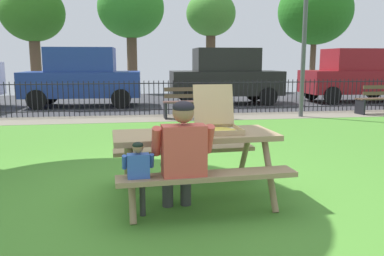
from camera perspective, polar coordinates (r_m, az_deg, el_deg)
name	(u,v)px	position (r m, az deg, el deg)	size (l,w,h in m)	color
ground	(140,163)	(6.27, -7.43, -5.00)	(28.00, 10.93, 0.02)	#4B8B2F
cobblestone_walkway	(135,119)	(10.95, -8.12, 1.33)	(28.00, 1.40, 0.01)	gray
street_asphalt	(133,102)	(15.27, -8.37, 3.67)	(28.00, 7.31, 0.01)	#38383D
picnic_table_foreground	(195,148)	(4.50, 0.38, -2.83)	(1.88, 1.58, 0.79)	#997D59
pizza_box_open	(217,123)	(4.56, 3.59, 0.79)	(0.49, 0.56, 0.52)	tan
adult_at_table	(182,154)	(3.96, -1.44, -3.68)	(0.62, 0.61, 1.19)	#3A3A3A
child_at_table	(138,173)	(3.91, -7.72, -6.33)	(0.31, 0.30, 0.81)	#373737
iron_fence_streetside	(134,98)	(11.58, -8.23, 4.31)	(23.15, 0.03, 0.99)	black
park_bench_center	(193,103)	(10.89, 0.14, 3.61)	(1.61, 0.51, 0.85)	brown
park_bench_right	(384,100)	(13.05, 25.71, 3.67)	(1.62, 0.56, 0.85)	brown
lamp_post_walkway	(305,20)	(11.57, 15.86, 14.68)	(0.28, 0.28, 4.38)	#4C4C51
parked_car_left	(82,77)	(14.15, -15.40, 7.09)	(3.96, 1.94, 1.98)	navy
parked_car_center	(226,76)	(14.47, 4.83, 7.45)	(3.93, 1.88, 1.98)	black
parked_car_right	(356,75)	(16.41, 22.34, 7.03)	(3.92, 1.87, 1.98)	maroon
far_tree_midleft	(33,14)	(21.17, -21.81, 14.87)	(3.02, 3.02, 5.15)	brown
far_tree_center	(131,9)	(20.73, -8.72, 16.45)	(3.27, 3.27, 5.58)	brown
far_tree_midright	(211,16)	(21.12, 2.72, 15.71)	(2.52, 2.52, 5.03)	brown
far_tree_right	(315,11)	(22.95, 17.19, 15.64)	(3.90, 3.90, 5.88)	brown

